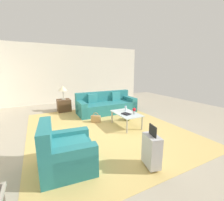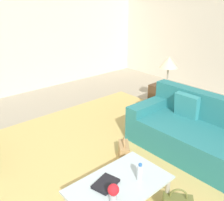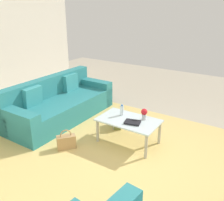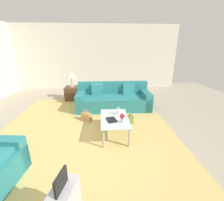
% 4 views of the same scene
% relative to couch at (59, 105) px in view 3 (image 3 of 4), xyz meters
% --- Properties ---
extents(ground_plane, '(12.00, 12.00, 0.00)m').
position_rel_couch_xyz_m(ground_plane, '(-2.20, 0.60, -0.30)').
color(ground_plane, '#A89E89').
extents(area_rug, '(5.20, 4.40, 0.01)m').
position_rel_couch_xyz_m(area_rug, '(-1.60, 0.80, -0.29)').
color(area_rug, tan).
rests_on(area_rug, ground).
extents(couch, '(0.99, 2.47, 0.87)m').
position_rel_couch_xyz_m(couch, '(0.00, 0.00, 0.00)').
color(couch, teal).
rests_on(couch, ground).
extents(coffee_table, '(1.06, 0.64, 0.45)m').
position_rel_couch_xyz_m(coffee_table, '(-1.80, 0.10, 0.10)').
color(coffee_table, silver).
rests_on(coffee_table, ground).
extents(water_bottle, '(0.06, 0.06, 0.20)m').
position_rel_couch_xyz_m(water_bottle, '(-1.60, -0.00, 0.25)').
color(water_bottle, silver).
rests_on(water_bottle, coffee_table).
extents(coffee_table_book, '(0.30, 0.25, 0.03)m').
position_rel_couch_xyz_m(coffee_table_book, '(-1.92, 0.18, 0.17)').
color(coffee_table_book, black).
rests_on(coffee_table_book, coffee_table).
extents(flower_vase, '(0.11, 0.11, 0.21)m').
position_rel_couch_xyz_m(flower_vase, '(-2.02, -0.05, 0.28)').
color(flower_vase, '#B2B7BC').
rests_on(flower_vase, coffee_table).
extents(handbag_tan, '(0.31, 0.34, 0.36)m').
position_rel_couch_xyz_m(handbag_tan, '(-1.00, 0.85, -0.17)').
color(handbag_tan, tan).
rests_on(handbag_tan, ground).
extents(handbag_olive, '(0.31, 0.34, 0.36)m').
position_rel_couch_xyz_m(handbag_olive, '(-1.30, -0.31, -0.17)').
color(handbag_olive, olive).
rests_on(handbag_olive, ground).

